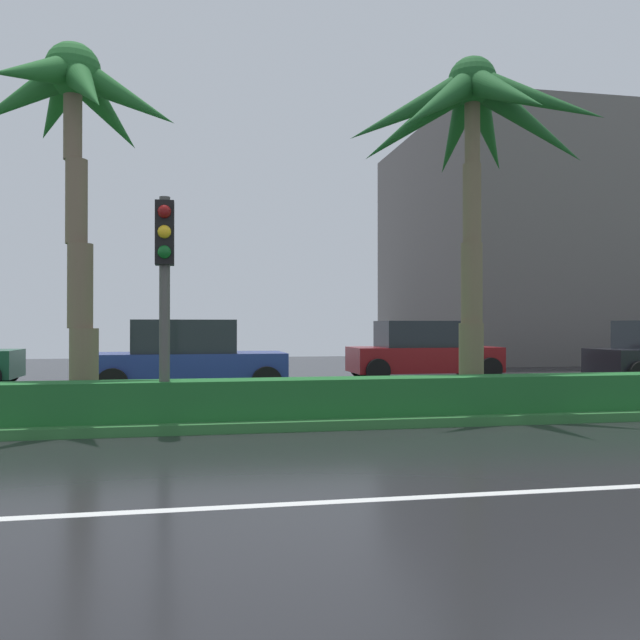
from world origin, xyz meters
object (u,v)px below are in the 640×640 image
Objects in this scene: traffic_signal_median_right at (165,266)px; car_in_traffic_third at (422,352)px; palm_tree_centre at (74,121)px; car_in_traffic_second at (189,359)px; palm_tree_centre_right at (471,127)px.

traffic_signal_median_right is 0.79× the size of car_in_traffic_third.
car_in_traffic_third is at bearing 39.41° from palm_tree_centre.
palm_tree_centre is 3.20m from traffic_signal_median_right.
palm_tree_centre is at bearing 138.99° from traffic_signal_median_right.
palm_tree_centre is 1.43× the size of car_in_traffic_second.
palm_tree_centre is at bearing -178.93° from palm_tree_centre_right.
car_in_traffic_second is at bearing 65.56° from palm_tree_centre.
traffic_signal_median_right is at bearing -93.95° from car_in_traffic_second.
palm_tree_centre_right is 8.40m from car_in_traffic_third.
palm_tree_centre_right reaches higher than palm_tree_centre.
car_in_traffic_third is at bearing 77.73° from palm_tree_centre_right.
palm_tree_centre reaches higher than car_in_traffic_third.
palm_tree_centre_right reaches higher than car_in_traffic_second.
palm_tree_centre_right is 6.42m from traffic_signal_median_right.
palm_tree_centre is 1.81× the size of traffic_signal_median_right.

